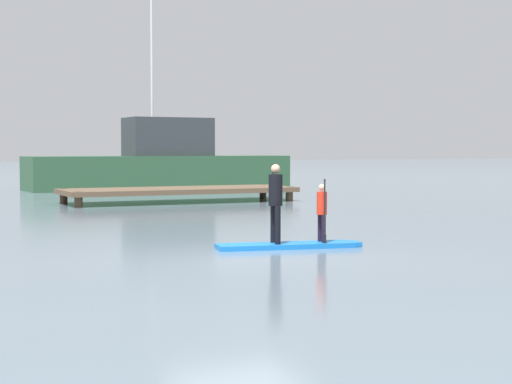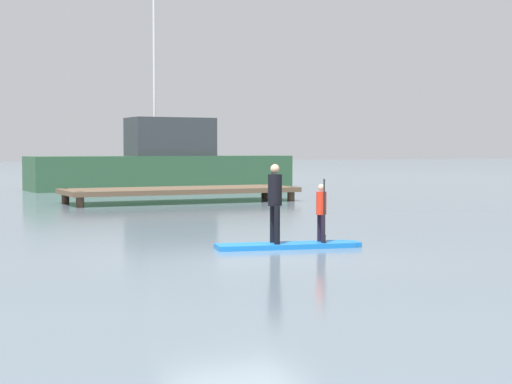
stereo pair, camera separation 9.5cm
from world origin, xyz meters
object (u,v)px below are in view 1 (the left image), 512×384
at_px(paddleboard_near, 289,245).
at_px(paddler_child_solo, 322,209).
at_px(fishing_boat_white_large, 162,164).
at_px(paddler_adult, 275,198).

relative_size(paddleboard_near, paddler_child_solo, 2.33).
bearing_deg(fishing_boat_white_large, paddleboard_near, -103.22).
bearing_deg(paddleboard_near, paddler_child_solo, -11.85).
distance_m(paddler_adult, fishing_boat_white_large, 25.72).
distance_m(paddler_child_solo, fishing_boat_white_large, 25.71).
relative_size(paddleboard_near, paddler_adult, 1.89).
bearing_deg(fishing_boat_white_large, paddler_adult, -103.85).
xyz_separation_m(paddleboard_near, paddler_child_solo, (0.68, -0.14, 0.72)).
distance_m(paddleboard_near, fishing_boat_white_large, 25.74).
xyz_separation_m(paddleboard_near, fishing_boat_white_large, (5.88, 25.03, 1.17)).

